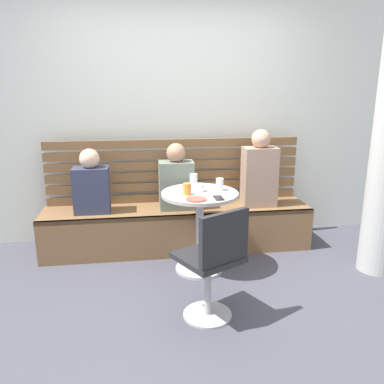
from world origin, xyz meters
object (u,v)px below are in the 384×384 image
object	(u,v)px
booth_bench	(178,228)
cup_glass_tall	(194,180)
white_chair	(214,261)
cup_water_clear	(220,184)
plate_small	(196,199)
cafe_table	(200,216)
person_adult	(259,172)
person_child_left	(176,180)
phone_on_table	(219,198)
cup_ceramic_white	(200,188)
cup_tumbler_orange	(187,189)
person_child_middle	(91,185)

from	to	relation	value
booth_bench	cup_glass_tall	bearing A→B (deg)	-69.71
white_chair	cup_water_clear	bearing A→B (deg)	75.63
cup_water_clear	plate_small	bearing A→B (deg)	-133.70
booth_bench	white_chair	world-z (taller)	white_chair
cafe_table	person_adult	size ratio (longest dim) A/B	0.94
booth_bench	person_adult	world-z (taller)	person_adult
cup_water_clear	plate_small	distance (m)	0.37
plate_small	person_child_left	bearing A→B (deg)	96.67
cup_glass_tall	phone_on_table	world-z (taller)	cup_glass_tall
booth_bench	cup_glass_tall	distance (m)	0.67
cafe_table	cup_water_clear	xyz separation A→B (m)	(0.19, 0.04, 0.28)
cup_ceramic_white	plate_small	distance (m)	0.26
cafe_table	cup_glass_tall	world-z (taller)	cup_glass_tall
person_child_left	phone_on_table	size ratio (longest dim) A/B	4.73
booth_bench	white_chair	size ratio (longest dim) A/B	3.18
cafe_table	white_chair	xyz separation A→B (m)	(-0.03, -0.81, -0.05)
cup_ceramic_white	cup_tumbler_orange	bearing A→B (deg)	-144.74
person_child_left	cup_water_clear	world-z (taller)	person_child_left
white_chair	cup_water_clear	world-z (taller)	same
person_adult	person_child_middle	xyz separation A→B (m)	(-1.68, 0.01, -0.08)
cup_tumbler_orange	cup_glass_tall	bearing A→B (deg)	70.07
cafe_table	cup_water_clear	distance (m)	0.33
person_child_left	cafe_table	bearing A→B (deg)	-73.11
person_adult	cup_tumbler_orange	distance (m)	0.98
cafe_table	cup_ceramic_white	xyz separation A→B (m)	(0.00, 0.03, 0.26)
person_adult	phone_on_table	size ratio (longest dim) A/B	5.60
white_chair	cup_water_clear	size ratio (longest dim) A/B	7.73
white_chair	cup_glass_tall	world-z (taller)	cup_glass_tall
cup_ceramic_white	phone_on_table	bearing A→B (deg)	-62.84
person_child_left	phone_on_table	world-z (taller)	person_child_left
person_child_middle	plate_small	xyz separation A→B (m)	(0.91, -0.73, 0.03)
person_child_middle	plate_small	bearing A→B (deg)	-38.59
booth_bench	plate_small	world-z (taller)	plate_small
booth_bench	cup_glass_tall	xyz separation A→B (m)	(0.12, -0.32, 0.58)
cafe_table	cup_water_clear	world-z (taller)	cup_water_clear
cup_water_clear	plate_small	world-z (taller)	cup_water_clear
cafe_table	white_chair	bearing A→B (deg)	-92.22
person_adult	cup_water_clear	xyz separation A→B (m)	(-0.51, -0.45, 0.00)
person_child_middle	cup_water_clear	size ratio (longest dim) A/B	5.70
cup_water_clear	cup_glass_tall	size ratio (longest dim) A/B	0.92
cup_tumbler_orange	white_chair	bearing A→B (deg)	-83.24
phone_on_table	person_child_middle	bearing A→B (deg)	145.81
cup_glass_tall	person_child_left	bearing A→B (deg)	113.07
person_child_middle	cup_water_clear	xyz separation A→B (m)	(1.17, -0.46, 0.08)
cup_tumbler_orange	cafe_table	bearing A→B (deg)	26.51
person_adult	plate_small	bearing A→B (deg)	-136.72
cup_tumbler_orange	phone_on_table	size ratio (longest dim) A/B	0.71
booth_bench	plate_small	size ratio (longest dim) A/B	15.88
cup_ceramic_white	cafe_table	bearing A→B (deg)	-95.93
cup_glass_tall	person_child_middle	bearing A→B (deg)	162.66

